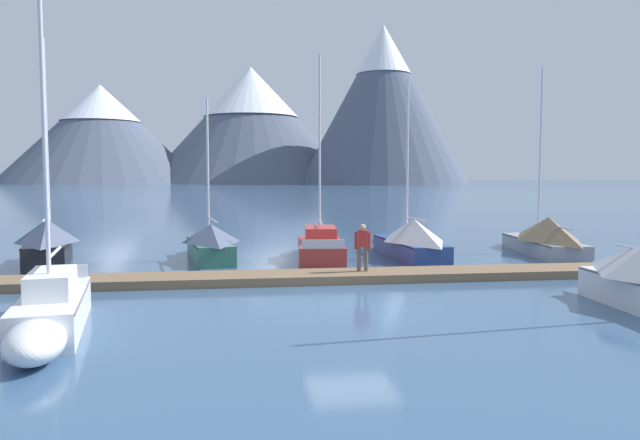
{
  "coord_description": "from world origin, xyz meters",
  "views": [
    {
      "loc": [
        -3.48,
        -16.64,
        3.75
      ],
      "look_at": [
        0.0,
        6.0,
        2.0
      ],
      "focal_mm": 33.63,
      "sensor_mm": 36.0,
      "label": 1
    }
  ],
  "objects_px": {
    "sailboat_mid_dock_port": "(209,243)",
    "sailboat_far_berth": "(408,240)",
    "sailboat_nearest_berth": "(49,243)",
    "sailboat_mid_dock_starboard": "(320,246)",
    "sailboat_second_berth": "(50,311)",
    "person_on_dock": "(363,244)",
    "sailboat_end_of_dock": "(543,236)"
  },
  "relations": [
    {
      "from": "sailboat_nearest_berth",
      "to": "sailboat_mid_dock_port",
      "type": "bearing_deg",
      "value": 4.97
    },
    {
      "from": "sailboat_nearest_berth",
      "to": "sailboat_far_berth",
      "type": "distance_m",
      "value": 15.25
    },
    {
      "from": "sailboat_far_berth",
      "to": "person_on_dock",
      "type": "relative_size",
      "value": 4.68
    },
    {
      "from": "sailboat_second_berth",
      "to": "sailboat_nearest_berth",
      "type": "bearing_deg",
      "value": 105.6
    },
    {
      "from": "sailboat_nearest_berth",
      "to": "sailboat_mid_dock_starboard",
      "type": "height_order",
      "value": "sailboat_nearest_berth"
    },
    {
      "from": "sailboat_nearest_berth",
      "to": "sailboat_mid_dock_port",
      "type": "distance_m",
      "value": 6.51
    },
    {
      "from": "sailboat_mid_dock_port",
      "to": "sailboat_mid_dock_starboard",
      "type": "height_order",
      "value": "sailboat_mid_dock_starboard"
    },
    {
      "from": "sailboat_nearest_berth",
      "to": "sailboat_mid_dock_starboard",
      "type": "xyz_separation_m",
      "value": [
        11.37,
        0.36,
        -0.36
      ]
    },
    {
      "from": "sailboat_second_berth",
      "to": "sailboat_far_berth",
      "type": "relative_size",
      "value": 1.07
    },
    {
      "from": "sailboat_second_berth",
      "to": "sailboat_mid_dock_port",
      "type": "height_order",
      "value": "sailboat_second_berth"
    },
    {
      "from": "sailboat_nearest_berth",
      "to": "sailboat_end_of_dock",
      "type": "relative_size",
      "value": 1.07
    },
    {
      "from": "sailboat_mid_dock_starboard",
      "to": "sailboat_far_berth",
      "type": "xyz_separation_m",
      "value": [
        3.88,
        -0.65,
        0.28
      ]
    },
    {
      "from": "sailboat_far_berth",
      "to": "sailboat_end_of_dock",
      "type": "distance_m",
      "value": 6.73
    },
    {
      "from": "sailboat_second_berth",
      "to": "sailboat_mid_dock_starboard",
      "type": "relative_size",
      "value": 0.93
    },
    {
      "from": "sailboat_nearest_berth",
      "to": "sailboat_mid_dock_port",
      "type": "height_order",
      "value": "sailboat_nearest_berth"
    },
    {
      "from": "person_on_dock",
      "to": "sailboat_end_of_dock",
      "type": "bearing_deg",
      "value": 28.38
    },
    {
      "from": "sailboat_mid_dock_starboard",
      "to": "sailboat_far_berth",
      "type": "relative_size",
      "value": 1.15
    },
    {
      "from": "sailboat_second_berth",
      "to": "sailboat_mid_dock_starboard",
      "type": "bearing_deg",
      "value": 55.2
    },
    {
      "from": "sailboat_nearest_berth",
      "to": "sailboat_end_of_dock",
      "type": "height_order",
      "value": "sailboat_nearest_berth"
    },
    {
      "from": "sailboat_mid_dock_port",
      "to": "person_on_dock",
      "type": "relative_size",
      "value": 4.16
    },
    {
      "from": "sailboat_mid_dock_port",
      "to": "sailboat_far_berth",
      "type": "height_order",
      "value": "sailboat_far_berth"
    },
    {
      "from": "sailboat_second_berth",
      "to": "sailboat_mid_dock_starboard",
      "type": "xyz_separation_m",
      "value": [
        8.18,
        11.77,
        -0.01
      ]
    },
    {
      "from": "sailboat_far_berth",
      "to": "sailboat_nearest_berth",
      "type": "bearing_deg",
      "value": 178.91
    },
    {
      "from": "sailboat_nearest_berth",
      "to": "person_on_dock",
      "type": "height_order",
      "value": "sailboat_nearest_berth"
    },
    {
      "from": "sailboat_mid_dock_port",
      "to": "sailboat_far_berth",
      "type": "distance_m",
      "value": 8.8
    },
    {
      "from": "sailboat_far_berth",
      "to": "sailboat_end_of_dock",
      "type": "height_order",
      "value": "sailboat_end_of_dock"
    },
    {
      "from": "sailboat_second_berth",
      "to": "sailboat_mid_dock_port",
      "type": "xyz_separation_m",
      "value": [
        3.3,
        11.98,
        0.19
      ]
    },
    {
      "from": "sailboat_far_berth",
      "to": "sailboat_second_berth",
      "type": "bearing_deg",
      "value": -137.32
    },
    {
      "from": "sailboat_far_berth",
      "to": "person_on_dock",
      "type": "height_order",
      "value": "sailboat_far_berth"
    },
    {
      "from": "sailboat_mid_dock_port",
      "to": "sailboat_far_berth",
      "type": "xyz_separation_m",
      "value": [
        8.76,
        -0.85,
        0.08
      ]
    },
    {
      "from": "sailboat_mid_dock_port",
      "to": "person_on_dock",
      "type": "xyz_separation_m",
      "value": [
        5.55,
        -5.78,
        0.5
      ]
    },
    {
      "from": "person_on_dock",
      "to": "sailboat_far_berth",
      "type": "bearing_deg",
      "value": 56.91
    }
  ]
}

